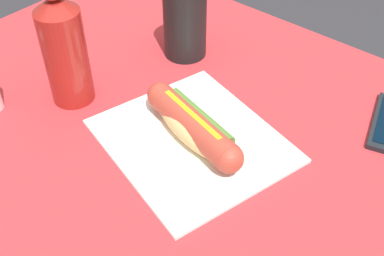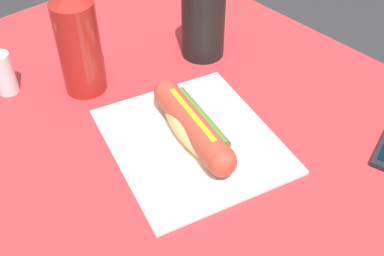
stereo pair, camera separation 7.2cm
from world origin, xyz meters
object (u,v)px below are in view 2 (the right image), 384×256
object	(u,v)px
hot_dog	(193,126)
soda_bottle	(78,39)
drinking_cup	(203,22)
salt_shaker	(4,74)

from	to	relation	value
hot_dog	soda_bottle	bearing A→B (deg)	-167.98
soda_bottle	drinking_cup	distance (m)	0.24
soda_bottle	drinking_cup	world-z (taller)	soda_bottle
soda_bottle	drinking_cup	xyz separation A→B (m)	(0.06, 0.23, -0.03)
hot_dog	drinking_cup	bearing A→B (deg)	133.83
drinking_cup	salt_shaker	size ratio (longest dim) A/B	1.79
drinking_cup	salt_shaker	bearing A→B (deg)	-112.23
soda_bottle	salt_shaker	bearing A→B (deg)	-127.08
hot_dog	drinking_cup	distance (m)	0.25
hot_dog	soda_bottle	xyz separation A→B (m)	(-0.23, -0.05, 0.07)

